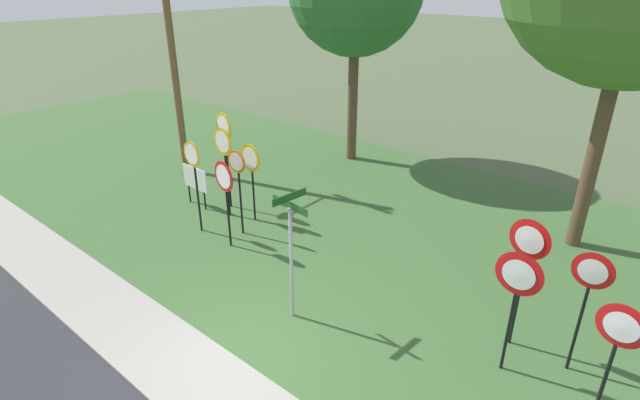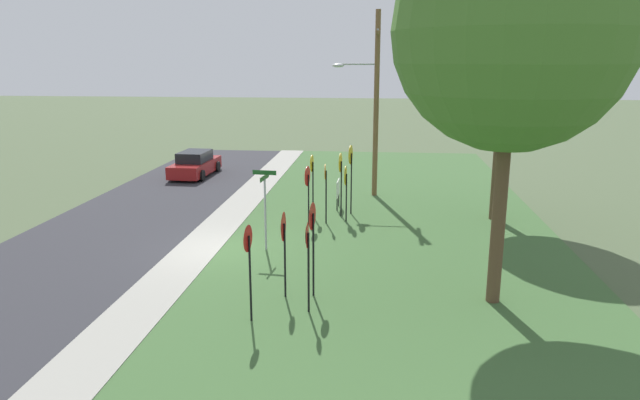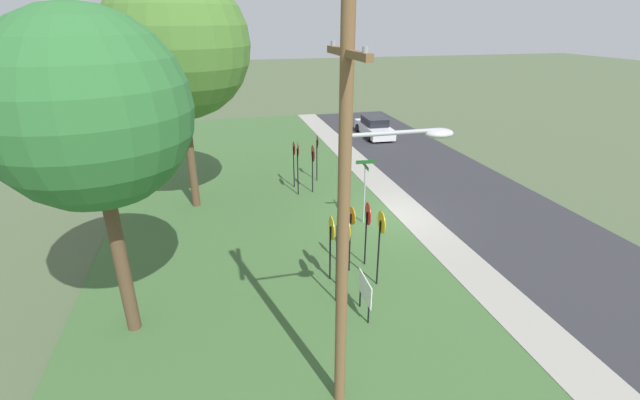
{
  "view_description": "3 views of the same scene",
  "coord_description": "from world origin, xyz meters",
  "px_view_note": "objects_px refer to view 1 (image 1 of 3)",
  "views": [
    {
      "loc": [
        5.52,
        -4.38,
        6.48
      ],
      "look_at": [
        -1.11,
        3.52,
        1.72
      ],
      "focal_mm": 27.55,
      "sensor_mm": 36.0,
      "label": 1
    },
    {
      "loc": [
        18.22,
        5.36,
        6.39
      ],
      "look_at": [
        -0.73,
        3.38,
        1.72
      ],
      "focal_mm": 32.28,
      "sensor_mm": 36.0,
      "label": 2
    },
    {
      "loc": [
        -15.7,
        7.35,
        8.05
      ],
      "look_at": [
        0.21,
        3.37,
        1.07
      ],
      "focal_mm": 24.02,
      "sensor_mm": 36.0,
      "label": 3
    }
  ],
  "objects_px": {
    "stop_sign_near_right": "(238,176)",
    "street_name_post": "(291,246)",
    "stop_sign_near_left": "(224,152)",
    "utility_pole": "(166,37)",
    "yield_sign_near_left": "(527,254)",
    "stop_sign_center_tall": "(194,167)",
    "stop_sign_far_center": "(225,186)",
    "yield_sign_far_left": "(589,286)",
    "stop_sign_far_left": "(251,166)",
    "yield_sign_far_right": "(616,344)",
    "yield_sign_near_right": "(517,285)",
    "notice_board": "(195,180)",
    "stop_sign_far_right": "(225,139)"
  },
  "relations": [
    {
      "from": "stop_sign_far_center",
      "to": "yield_sign_near_left",
      "type": "xyz_separation_m",
      "value": [
        6.96,
        0.99,
        0.29
      ]
    },
    {
      "from": "street_name_post",
      "to": "utility_pole",
      "type": "height_order",
      "value": "utility_pole"
    },
    {
      "from": "stop_sign_far_left",
      "to": "stop_sign_far_center",
      "type": "distance_m",
      "value": 1.57
    },
    {
      "from": "yield_sign_near_left",
      "to": "notice_board",
      "type": "xyz_separation_m",
      "value": [
        -9.61,
        -0.0,
        -1.16
      ]
    },
    {
      "from": "yield_sign_near_left",
      "to": "yield_sign_far_right",
      "type": "bearing_deg",
      "value": -30.78
    },
    {
      "from": "yield_sign_far_right",
      "to": "street_name_post",
      "type": "xyz_separation_m",
      "value": [
        -5.46,
        -0.67,
        -0.18
      ]
    },
    {
      "from": "stop_sign_near_right",
      "to": "street_name_post",
      "type": "relative_size",
      "value": 0.86
    },
    {
      "from": "stop_sign_near_right",
      "to": "stop_sign_center_tall",
      "type": "bearing_deg",
      "value": -151.3
    },
    {
      "from": "yield_sign_near_right",
      "to": "street_name_post",
      "type": "distance_m",
      "value": 4.1
    },
    {
      "from": "stop_sign_near_left",
      "to": "street_name_post",
      "type": "distance_m",
      "value": 5.13
    },
    {
      "from": "stop_sign_near_left",
      "to": "utility_pole",
      "type": "distance_m",
      "value": 4.91
    },
    {
      "from": "yield_sign_near_right",
      "to": "notice_board",
      "type": "relative_size",
      "value": 1.92
    },
    {
      "from": "stop_sign_far_right",
      "to": "notice_board",
      "type": "relative_size",
      "value": 2.33
    },
    {
      "from": "stop_sign_far_left",
      "to": "utility_pole",
      "type": "height_order",
      "value": "utility_pole"
    },
    {
      "from": "stop_sign_far_center",
      "to": "yield_sign_far_left",
      "type": "distance_m",
      "value": 8.07
    },
    {
      "from": "yield_sign_far_right",
      "to": "notice_board",
      "type": "bearing_deg",
      "value": 179.17
    },
    {
      "from": "stop_sign_near_left",
      "to": "street_name_post",
      "type": "bearing_deg",
      "value": -20.86
    },
    {
      "from": "yield_sign_far_left",
      "to": "street_name_post",
      "type": "distance_m",
      "value": 5.22
    },
    {
      "from": "stop_sign_near_left",
      "to": "stop_sign_far_center",
      "type": "distance_m",
      "value": 1.86
    },
    {
      "from": "yield_sign_near_left",
      "to": "yield_sign_far_right",
      "type": "xyz_separation_m",
      "value": [
        1.7,
        -1.36,
        -0.15
      ]
    },
    {
      "from": "stop_sign_near_right",
      "to": "stop_sign_far_right",
      "type": "relative_size",
      "value": 0.82
    },
    {
      "from": "yield_sign_near_left",
      "to": "yield_sign_near_right",
      "type": "height_order",
      "value": "yield_sign_near_left"
    },
    {
      "from": "notice_board",
      "to": "yield_sign_far_left",
      "type": "bearing_deg",
      "value": 1.12
    },
    {
      "from": "stop_sign_near_left",
      "to": "yield_sign_far_right",
      "type": "relative_size",
      "value": 1.07
    },
    {
      "from": "stop_sign_near_right",
      "to": "yield_sign_near_left",
      "type": "bearing_deg",
      "value": -1.65
    },
    {
      "from": "yield_sign_near_right",
      "to": "stop_sign_far_left",
      "type": "bearing_deg",
      "value": 171.44
    },
    {
      "from": "yield_sign_near_left",
      "to": "yield_sign_near_right",
      "type": "distance_m",
      "value": 0.8
    },
    {
      "from": "stop_sign_near_right",
      "to": "yield_sign_near_right",
      "type": "relative_size",
      "value": 0.99
    },
    {
      "from": "stop_sign_near_left",
      "to": "yield_sign_near_left",
      "type": "bearing_deg",
      "value": 3.57
    },
    {
      "from": "stop_sign_near_right",
      "to": "street_name_post",
      "type": "bearing_deg",
      "value": -30.46
    },
    {
      "from": "stop_sign_near_left",
      "to": "yield_sign_near_left",
      "type": "distance_m",
      "value": 8.38
    },
    {
      "from": "street_name_post",
      "to": "stop_sign_far_center",
      "type": "bearing_deg",
      "value": 167.68
    },
    {
      "from": "yield_sign_far_left",
      "to": "street_name_post",
      "type": "xyz_separation_m",
      "value": [
        -4.8,
        -2.04,
        -0.12
      ]
    },
    {
      "from": "utility_pole",
      "to": "stop_sign_center_tall",
      "type": "bearing_deg",
      "value": -30.01
    },
    {
      "from": "yield_sign_far_right",
      "to": "stop_sign_far_center",
      "type": "bearing_deg",
      "value": -176.41
    },
    {
      "from": "stop_sign_near_left",
      "to": "stop_sign_far_left",
      "type": "relative_size",
      "value": 1.16
    },
    {
      "from": "yield_sign_far_right",
      "to": "stop_sign_far_left",
      "type": "bearing_deg",
      "value": 174.99
    },
    {
      "from": "yield_sign_far_left",
      "to": "yield_sign_near_right",
      "type": "bearing_deg",
      "value": -141.11
    },
    {
      "from": "yield_sign_near_left",
      "to": "stop_sign_center_tall",
      "type": "bearing_deg",
      "value": -165.43
    },
    {
      "from": "stop_sign_center_tall",
      "to": "notice_board",
      "type": "bearing_deg",
      "value": 148.79
    },
    {
      "from": "stop_sign_far_center",
      "to": "notice_board",
      "type": "relative_size",
      "value": 1.87
    },
    {
      "from": "yield_sign_far_right",
      "to": "stop_sign_near_left",
      "type": "bearing_deg",
      "value": 177.28
    },
    {
      "from": "yield_sign_near_right",
      "to": "street_name_post",
      "type": "relative_size",
      "value": 0.87
    },
    {
      "from": "stop_sign_far_left",
      "to": "yield_sign_far_left",
      "type": "bearing_deg",
      "value": -0.54
    },
    {
      "from": "yield_sign_near_left",
      "to": "yield_sign_near_right",
      "type": "xyz_separation_m",
      "value": [
        0.14,
        -0.76,
        -0.19
      ]
    },
    {
      "from": "notice_board",
      "to": "stop_sign_center_tall",
      "type": "bearing_deg",
      "value": -33.49
    },
    {
      "from": "stop_sign_near_left",
      "to": "notice_board",
      "type": "xyz_separation_m",
      "value": [
        -1.23,
        -0.19,
        -1.11
      ]
    },
    {
      "from": "stop_sign_near_right",
      "to": "yield_sign_near_right",
      "type": "xyz_separation_m",
      "value": [
        7.36,
        -0.44,
        0.1
      ]
    },
    {
      "from": "yield_sign_far_left",
      "to": "street_name_post",
      "type": "height_order",
      "value": "street_name_post"
    },
    {
      "from": "yield_sign_near_right",
      "to": "yield_sign_far_left",
      "type": "bearing_deg",
      "value": 40.27
    }
  ]
}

